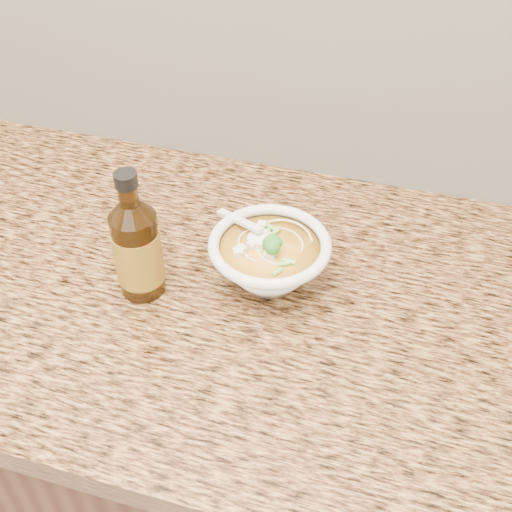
# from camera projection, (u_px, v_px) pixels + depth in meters

# --- Properties ---
(cabinet) EXTENTS (4.00, 0.65, 0.86)m
(cabinet) POSITION_uv_depth(u_px,v_px,m) (189.00, 438.00, 1.28)
(cabinet) COLOR #33180F
(cabinet) RESTS_ON ground
(counter_slab) EXTENTS (4.00, 0.68, 0.04)m
(counter_slab) POSITION_uv_depth(u_px,v_px,m) (168.00, 278.00, 0.98)
(counter_slab) COLOR #A77A3D
(counter_slab) RESTS_ON cabinet
(soup_bowl) EXTENTS (0.18, 0.17, 0.10)m
(soup_bowl) POSITION_uv_depth(u_px,v_px,m) (269.00, 261.00, 0.91)
(soup_bowl) COLOR silver
(soup_bowl) RESTS_ON counter_slab
(hot_sauce_bottle) EXTENTS (0.07, 0.07, 0.20)m
(hot_sauce_bottle) POSITION_uv_depth(u_px,v_px,m) (137.00, 249.00, 0.88)
(hot_sauce_bottle) COLOR #381F07
(hot_sauce_bottle) RESTS_ON counter_slab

